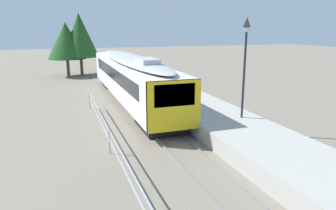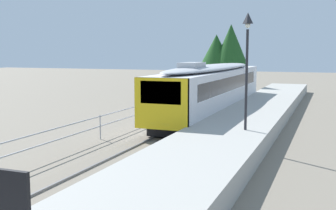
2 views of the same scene
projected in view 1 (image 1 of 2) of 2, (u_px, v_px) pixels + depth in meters
The scene contains 7 objects.
ground_plane at pixel (113, 146), 15.64m from camera, with size 160.00×160.00×0.00m, color slate.
track_rails at pixel (169, 138), 16.61m from camera, with size 3.20×60.00×0.14m.
commuter_train at pixel (131, 76), 24.14m from camera, with size 2.82×19.43×3.74m.
station_platform at pixel (224, 124), 17.56m from camera, with size 3.90×60.00×0.90m, color #A8A59E.
platform_lamp_mid_platform at pixel (245, 49), 16.43m from camera, with size 0.34×0.34×5.35m.
tree_behind_carpark at pixel (66, 41), 37.20m from camera, with size 4.49×4.49×6.41m.
tree_behind_station_far at pixel (80, 35), 37.56m from camera, with size 4.38×4.38×7.49m.
Camera 1 is at (-5.29, 7.21, 5.71)m, focal length 33.49 mm.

